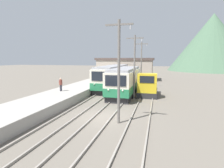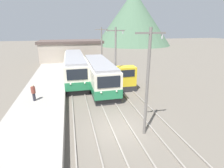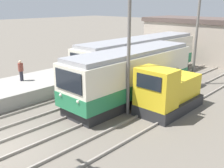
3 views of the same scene
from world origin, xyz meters
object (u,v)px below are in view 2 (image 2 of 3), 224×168
Objects in this scene: commuter_train_left at (75,69)px; catenary_mast_far at (102,50)px; catenary_mast_near at (148,81)px; person_on_platform at (33,92)px; shunting_locomotive at (122,78)px; catenary_mast_mid at (116,59)px; commuter_train_center at (99,76)px.

catenary_mast_far reaches higher than commuter_train_left.
catenary_mast_near reaches higher than person_on_platform.
catenary_mast_near is at bearing -90.00° from catenary_mast_far.
catenary_mast_mid is at bearing -125.68° from shunting_locomotive.
shunting_locomotive is at bearing 81.92° from catenary_mast_near.
commuter_train_center is 1.47× the size of catenary_mast_far.
catenary_mast_mid is at bearing -57.85° from commuter_train_left.
shunting_locomotive is at bearing -1.62° from commuter_train_center.
commuter_train_left reaches higher than person_on_platform.
person_on_platform is at bearing -155.70° from shunting_locomotive.
catenary_mast_mid is at bearing 90.00° from catenary_mast_near.
catenary_mast_far reaches higher than person_on_platform.
catenary_mast_near is at bearing -98.08° from shunting_locomotive.
person_on_platform is at bearing -114.06° from commuter_train_left.
catenary_mast_near is 16.87m from catenary_mast_far.
person_on_platform is at bearing 144.46° from catenary_mast_near.
catenary_mast_near is (1.51, -10.60, 2.40)m from commuter_train_center.
catenary_mast_far is (4.31, 1.58, 2.36)m from commuter_train_left.
catenary_mast_near is 1.00× the size of catenary_mast_mid.
commuter_train_left is at bearing -159.81° from catenary_mast_far.
shunting_locomotive is (5.80, -4.77, -0.50)m from commuter_train_left.
commuter_train_center is (2.80, -4.69, -0.04)m from commuter_train_left.
catenary_mast_mid and catenary_mast_far have the same top height.
commuter_train_left is 16.06m from catenary_mast_near.
shunting_locomotive is 10.92m from person_on_platform.
shunting_locomotive is 0.63× the size of catenary_mast_mid.
commuter_train_left is 5.16m from catenary_mast_far.
person_on_platform is (-6.93, -4.57, 0.13)m from commuter_train_center.
catenary_mast_far is 13.93m from person_on_platform.
commuter_train_center is at bearing 33.39° from person_on_platform.
catenary_mast_near is (-1.49, -10.52, 2.86)m from shunting_locomotive.
commuter_train_center is at bearing 178.38° from shunting_locomotive.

